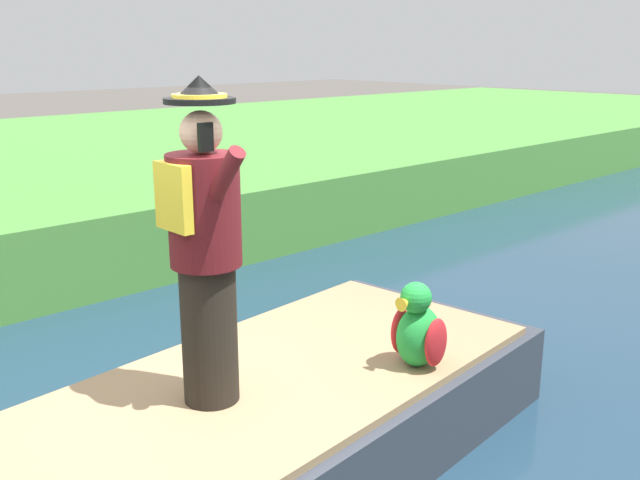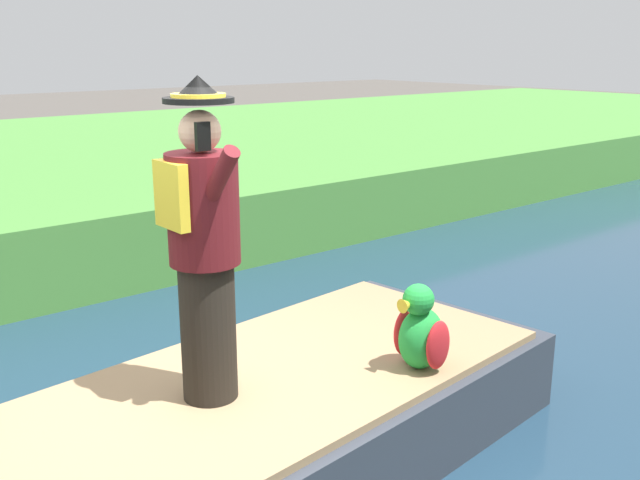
# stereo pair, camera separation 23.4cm
# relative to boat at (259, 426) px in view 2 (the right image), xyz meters

# --- Properties ---
(boat) EXTENTS (2.21, 4.36, 0.61)m
(boat) POSITION_rel_boat_xyz_m (0.00, 0.00, 0.00)
(boat) COLOR #333842
(boat) RESTS_ON canal_water
(person_pirate) EXTENTS (0.61, 0.42, 1.85)m
(person_pirate) POSITION_rel_boat_xyz_m (-0.01, -0.33, 1.23)
(person_pirate) COLOR black
(person_pirate) RESTS_ON boat
(parrot_plush) EXTENTS (0.36, 0.34, 0.57)m
(parrot_plush) POSITION_rel_boat_xyz_m (0.51, 0.91, 0.55)
(parrot_plush) COLOR green
(parrot_plush) RESTS_ON boat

